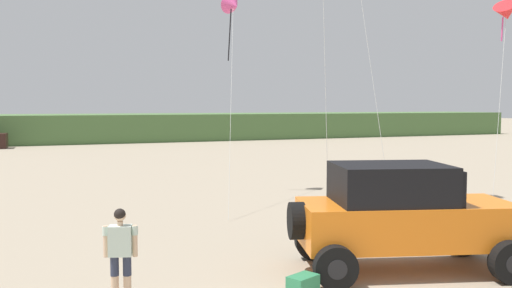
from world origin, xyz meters
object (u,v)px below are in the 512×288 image
Objects in this scene: jeep at (403,214)px; kite_purple_stunt at (506,13)px; kite_orange_streamer at (233,6)px; cooler_box at (303,286)px; person_watching at (121,249)px.

kite_purple_stunt is (7.07, 4.27, 5.24)m from jeep.
cooler_box is at bearing -103.56° from kite_orange_streamer.
person_watching is 0.21× the size of kite_orange_streamer.
cooler_box is at bearing -153.25° from kite_purple_stunt.
cooler_box is at bearing -17.35° from person_watching.
jeep reaches higher than cooler_box.
cooler_box is 0.08× the size of kite_purple_stunt.
kite_orange_streamer reaches higher than kite_purple_stunt.
jeep is 0.63× the size of kite_orange_streamer.
kite_orange_streamer is (2.88, 11.92, 7.17)m from cooler_box.
jeep is 8.96× the size of cooler_box.
person_watching is at bearing 176.46° from jeep.
jeep is at bearing -3.54° from person_watching.
person_watching is 14.50m from kite_purple_stunt.
kite_orange_streamer is (0.24, 11.30, 6.16)m from jeep.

